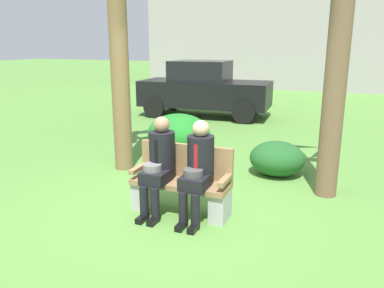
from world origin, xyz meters
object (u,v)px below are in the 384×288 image
(shrub_near_bench, at_px, (277,158))
(seated_man_left, at_px, (159,161))
(shrub_mid_lawn, at_px, (179,134))
(seated_man_right, at_px, (198,166))
(parked_car_near, at_px, (204,89))
(park_bench, at_px, (182,184))

(shrub_near_bench, bearing_deg, seated_man_left, -119.20)
(shrub_near_bench, relative_size, shrub_mid_lawn, 0.72)
(seated_man_right, relative_size, shrub_mid_lawn, 0.99)
(shrub_near_bench, height_order, parked_car_near, parked_car_near)
(seated_man_left, distance_m, parked_car_near, 7.06)
(park_bench, distance_m, seated_man_right, 0.44)
(seated_man_left, distance_m, seated_man_right, 0.54)
(seated_man_left, bearing_deg, parked_car_near, 105.66)
(park_bench, height_order, shrub_near_bench, park_bench)
(seated_man_left, xyz_separation_m, parked_car_near, (-1.90, 6.79, 0.12))
(park_bench, xyz_separation_m, shrub_near_bench, (0.90, 1.97, -0.10))
(seated_man_left, distance_m, shrub_near_bench, 2.44)
(seated_man_left, xyz_separation_m, shrub_near_bench, (1.17, 2.10, -0.42))
(shrub_mid_lawn, relative_size, parked_car_near, 0.32)
(seated_man_right, xyz_separation_m, shrub_near_bench, (0.63, 2.10, -0.42))
(shrub_near_bench, bearing_deg, park_bench, -114.57)
(park_bench, distance_m, seated_man_left, 0.44)
(parked_car_near, bearing_deg, park_bench, -71.93)
(seated_man_left, xyz_separation_m, shrub_mid_lawn, (-0.94, 2.73, -0.31))
(seated_man_left, relative_size, shrub_mid_lawn, 0.99)
(shrub_near_bench, xyz_separation_m, parked_car_near, (-3.08, 4.69, 0.55))
(parked_car_near, bearing_deg, shrub_near_bench, -56.75)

